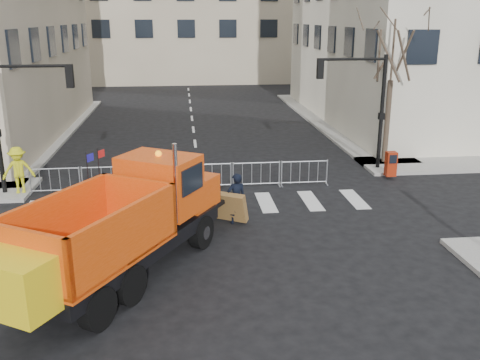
{
  "coord_description": "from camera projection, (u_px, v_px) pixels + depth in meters",
  "views": [
    {
      "loc": [
        -0.68,
        -14.17,
        7.04
      ],
      "look_at": [
        1.14,
        2.5,
        1.89
      ],
      "focal_mm": 40.0,
      "sensor_mm": 36.0,
      "label": 1
    }
  ],
  "objects": [
    {
      "name": "ground",
      "position": [
        211.0,
        268.0,
        15.6
      ],
      "size": [
        120.0,
        120.0,
        0.0
      ],
      "primitive_type": "plane",
      "color": "black",
      "rests_on": "ground"
    },
    {
      "name": "newspaper_box",
      "position": [
        391.0,
        164.0,
        23.93
      ],
      "size": [
        0.45,
        0.4,
        1.1
      ],
      "primitive_type": "cube",
      "rotation": [
        0.0,
        0.0,
        0.01
      ],
      "color": "maroon",
      "rests_on": "sidewalk_back"
    },
    {
      "name": "crowd_barriers",
      "position": [
        183.0,
        176.0,
        22.59
      ],
      "size": [
        12.6,
        0.6,
        1.1
      ],
      "primitive_type": null,
      "color": "#9EA0A5",
      "rests_on": "ground"
    },
    {
      "name": "cop_b",
      "position": [
        200.0,
        197.0,
        19.07
      ],
      "size": [
        1.0,
        0.9,
        1.68
      ],
      "primitive_type": "imported",
      "rotation": [
        0.0,
        0.0,
        2.76
      ],
      "color": "black",
      "rests_on": "ground"
    },
    {
      "name": "traffic_light_right",
      "position": [
        382.0,
        114.0,
        24.72
      ],
      "size": [
        0.18,
        0.18,
        5.4
      ],
      "primitive_type": "cylinder",
      "color": "black",
      "rests_on": "ground"
    },
    {
      "name": "cop_a",
      "position": [
        236.0,
        199.0,
        18.72
      ],
      "size": [
        0.75,
        0.58,
        1.84
      ],
      "primitive_type": "imported",
      "rotation": [
        0.0,
        0.0,
        3.37
      ],
      "color": "black",
      "rests_on": "ground"
    },
    {
      "name": "street_tree",
      "position": [
        390.0,
        88.0,
        25.43
      ],
      "size": [
        3.0,
        3.0,
        7.5
      ],
      "primitive_type": null,
      "color": "#382B21",
      "rests_on": "ground"
    },
    {
      "name": "plow_truck",
      "position": [
        119.0,
        224.0,
        14.51
      ],
      "size": [
        7.04,
        9.46,
        3.69
      ],
      "rotation": [
        0.0,
        0.0,
        1.03
      ],
      "color": "black",
      "rests_on": "ground"
    },
    {
      "name": "cop_c",
      "position": [
        174.0,
        209.0,
        17.99
      ],
      "size": [
        0.84,
        1.04,
        1.65
      ],
      "primitive_type": "imported",
      "rotation": [
        0.0,
        0.0,
        4.18
      ],
      "color": "black",
      "rests_on": "ground"
    },
    {
      "name": "sidewalk_back",
      "position": [
        200.0,
        180.0,
        23.66
      ],
      "size": [
        64.0,
        5.0,
        0.15
      ],
      "primitive_type": "cube",
      "color": "gray",
      "rests_on": "ground"
    },
    {
      "name": "worker",
      "position": [
        18.0,
        170.0,
        21.52
      ],
      "size": [
        1.35,
        0.95,
        1.91
      ],
      "primitive_type": "imported",
      "rotation": [
        0.0,
        0.0,
        0.21
      ],
      "color": "#CBCA17",
      "rests_on": "sidewalk_back"
    }
  ]
}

